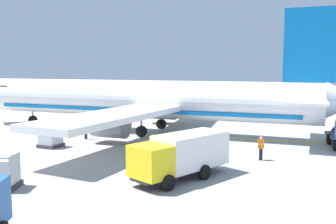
% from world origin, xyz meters
% --- Properties ---
extents(airliner_foreground, '(34.57, 41.74, 11.90)m').
position_xyz_m(airliner_foreground, '(14.52, 21.35, 3.39)').
color(airliner_foreground, white).
rests_on(airliner_foreground, ground).
extents(service_truck_fuel, '(6.90, 5.24, 2.69)m').
position_xyz_m(service_truck_fuel, '(-0.60, 13.55, 1.52)').
color(service_truck_fuel, yellow).
rests_on(service_truck_fuel, ground).
extents(cargo_container_near, '(1.90, 1.90, 2.04)m').
position_xyz_m(cargo_container_near, '(5.28, 26.44, 0.97)').
color(cargo_container_near, '#333338').
rests_on(cargo_container_near, ground).
extents(cargo_container_mid, '(2.01, 2.01, 2.08)m').
position_xyz_m(cargo_container_mid, '(-5.27, 22.66, 0.99)').
color(cargo_container_mid, '#333338').
rests_on(cargo_container_mid, ground).
extents(crew_marshaller, '(0.34, 0.61, 1.72)m').
position_xyz_m(crew_marshaller, '(9.35, 25.27, 1.02)').
color(crew_marshaller, '#191E33').
rests_on(crew_marshaller, ground).
extents(crew_loader_left, '(0.51, 0.46, 1.74)m').
position_xyz_m(crew_loader_left, '(5.48, 9.10, 1.03)').
color(crew_loader_left, '#191E33').
rests_on(crew_loader_left, ground).
extents(apron_guide_line, '(0.30, 60.00, 0.01)m').
position_xyz_m(apron_guide_line, '(13.40, 16.91, 0.01)').
color(apron_guide_line, yellow).
rests_on(apron_guide_line, ground).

